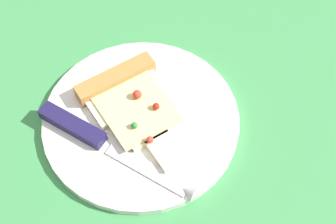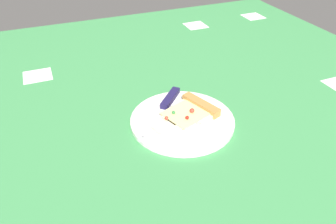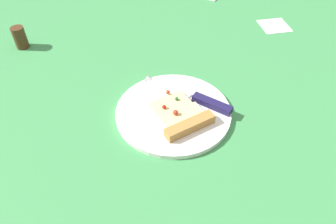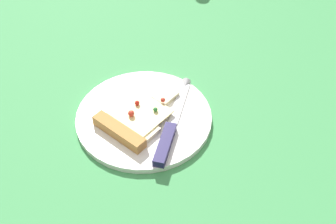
% 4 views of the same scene
% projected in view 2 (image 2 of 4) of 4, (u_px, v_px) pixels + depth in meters
% --- Properties ---
extents(ground_plane, '(1.60, 1.60, 0.03)m').
position_uv_depth(ground_plane, '(185.00, 106.00, 0.93)').
color(ground_plane, '#3D8C4C').
rests_on(ground_plane, ground).
extents(plate, '(0.27, 0.27, 0.01)m').
position_uv_depth(plate, '(182.00, 120.00, 0.84)').
color(plate, white).
rests_on(plate, ground_plane).
extents(pizza_slice, '(0.14, 0.19, 0.03)m').
position_uv_depth(pizza_slice, '(190.00, 112.00, 0.84)').
color(pizza_slice, beige).
rests_on(pizza_slice, plate).
extents(knife, '(0.19, 0.18, 0.02)m').
position_uv_depth(knife, '(164.00, 107.00, 0.87)').
color(knife, silver).
rests_on(knife, plate).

